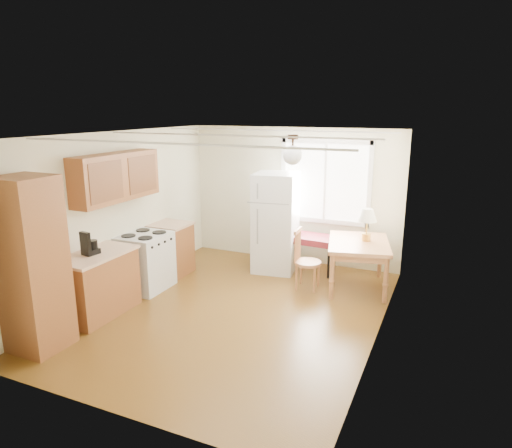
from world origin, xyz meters
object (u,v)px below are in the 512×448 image
Objects in this scene: chair at (303,255)px; dining_table at (359,248)px; refrigerator at (275,222)px; bench at (299,238)px.

dining_table is at bearing 21.02° from chair.
refrigerator reaches higher than bench.
chair is (0.32, -0.78, -0.04)m from bench.
refrigerator is 1.23× the size of dining_table.
bench is 1.51× the size of chair.
refrigerator is at bearing 135.05° from chair.
chair reaches higher than dining_table.
dining_table is 1.46× the size of chair.
refrigerator is at bearing -153.47° from bench.
bench is 1.21m from dining_table.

